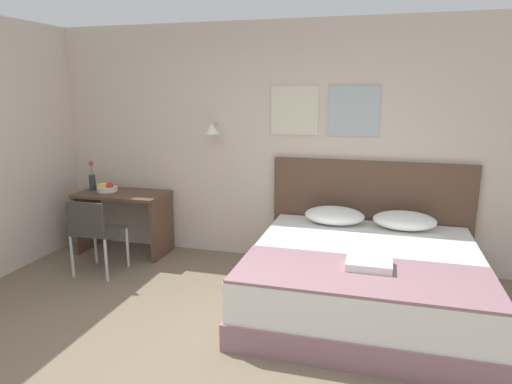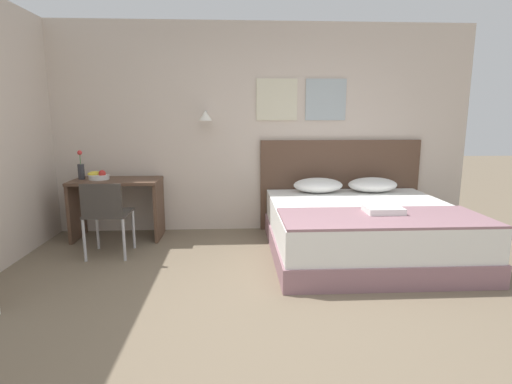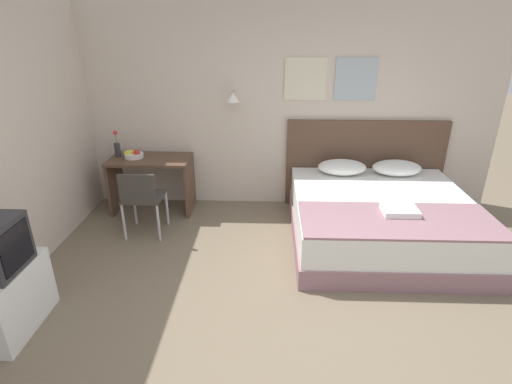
{
  "view_description": "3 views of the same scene",
  "coord_description": "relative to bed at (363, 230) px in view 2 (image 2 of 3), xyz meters",
  "views": [
    {
      "loc": [
        1.29,
        -2.42,
        1.93
      ],
      "look_at": [
        0.25,
        1.32,
        1.05
      ],
      "focal_mm": 32.0,
      "sensor_mm": 36.0,
      "label": 1
    },
    {
      "loc": [
        -0.19,
        -2.67,
        1.5
      ],
      "look_at": [
        0.02,
        1.25,
        0.75
      ],
      "focal_mm": 28.0,
      "sensor_mm": 36.0,
      "label": 2
    },
    {
      "loc": [
        -0.08,
        -2.67,
        2.36
      ],
      "look_at": [
        -0.22,
        1.15,
        0.73
      ],
      "focal_mm": 28.0,
      "sensor_mm": 36.0,
      "label": 3
    }
  ],
  "objects": [
    {
      "name": "wall_back",
      "position": [
        -1.19,
        1.09,
        1.06
      ],
      "size": [
        5.76,
        0.31,
        2.65
      ],
      "color": "beige",
      "rests_on": "ground_plane"
    },
    {
      "name": "fruit_bowl",
      "position": [
        -3.04,
        0.75,
        0.51
      ],
      "size": [
        0.26,
        0.24,
        0.12
      ],
      "color": "silver",
      "rests_on": "desk"
    },
    {
      "name": "pillow_left",
      "position": [
        -0.35,
        0.75,
        0.37
      ],
      "size": [
        0.62,
        0.4,
        0.18
      ],
      "color": "white",
      "rests_on": "bed"
    },
    {
      "name": "ground_plane",
      "position": [
        -1.2,
        -1.46,
        -0.27
      ],
      "size": [
        24.0,
        24.0,
        0.0
      ],
      "primitive_type": "plane",
      "color": "#756651"
    },
    {
      "name": "headboard",
      "position": [
        0.0,
        1.03,
        0.32
      ],
      "size": [
        2.11,
        0.06,
        1.19
      ],
      "color": "brown",
      "rests_on": "ground_plane"
    },
    {
      "name": "bed",
      "position": [
        0.0,
        0.0,
        0.0
      ],
      "size": [
        1.99,
        2.0,
        0.55
      ],
      "color": "gray",
      "rests_on": "ground_plane"
    },
    {
      "name": "folded_towel_near_foot",
      "position": [
        0.05,
        -0.44,
        0.33
      ],
      "size": [
        0.35,
        0.28,
        0.06
      ],
      "color": "white",
      "rests_on": "throw_blanket"
    },
    {
      "name": "desk_chair",
      "position": [
        -2.76,
        0.03,
        0.23
      ],
      "size": [
        0.45,
        0.45,
        0.82
      ],
      "color": "#3D3833",
      "rests_on": "ground_plane"
    },
    {
      "name": "desk",
      "position": [
        -2.84,
        0.74,
        0.23
      ],
      "size": [
        1.04,
        0.56,
        0.74
      ],
      "color": "brown",
      "rests_on": "ground_plane"
    },
    {
      "name": "throw_blanket",
      "position": [
        0.0,
        -0.58,
        0.29
      ],
      "size": [
        1.93,
        0.8,
        0.02
      ],
      "color": "gray",
      "rests_on": "bed"
    },
    {
      "name": "pillow_right",
      "position": [
        0.35,
        0.75,
        0.37
      ],
      "size": [
        0.62,
        0.4,
        0.18
      ],
      "color": "white",
      "rests_on": "bed"
    },
    {
      "name": "flower_vase",
      "position": [
        -3.26,
        0.78,
        0.59
      ],
      "size": [
        0.08,
        0.08,
        0.35
      ],
      "color": "#333338",
      "rests_on": "desk"
    }
  ]
}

